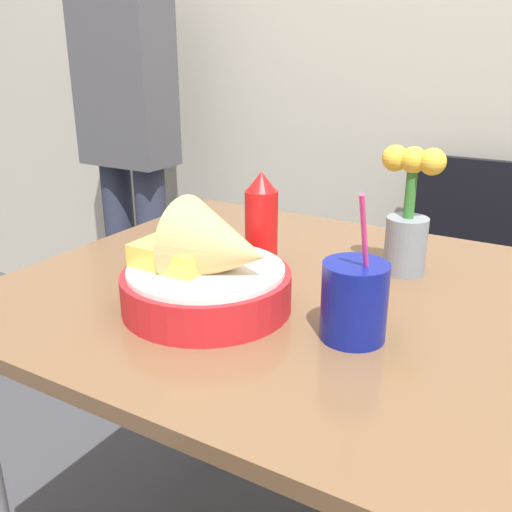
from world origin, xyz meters
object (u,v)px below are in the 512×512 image
(chair_far_window, at_px, (466,284))
(person_standing, at_px, (128,122))
(drink_cup, at_px, (354,303))
(food_basket, at_px, (211,272))
(flower_vase, at_px, (408,217))
(ketchup_bottle, at_px, (261,221))

(chair_far_window, xyz_separation_m, person_standing, (-1.16, -0.10, 0.40))
(drink_cup, distance_m, person_standing, 1.42)
(food_basket, bearing_deg, flower_vase, 55.65)
(drink_cup, bearing_deg, chair_far_window, 90.22)
(ketchup_bottle, height_order, flower_vase, flower_vase)
(flower_vase, bearing_deg, ketchup_bottle, -156.94)
(chair_far_window, bearing_deg, drink_cup, -89.78)
(food_basket, xyz_separation_m, drink_cup, (0.22, 0.03, -0.01))
(ketchup_bottle, bearing_deg, food_basket, -81.64)
(drink_cup, distance_m, flower_vase, 0.29)
(person_standing, bearing_deg, chair_far_window, 5.07)
(chair_far_window, distance_m, drink_cup, 0.97)
(food_basket, bearing_deg, chair_far_window, 76.98)
(flower_vase, bearing_deg, chair_far_window, 89.15)
(food_basket, xyz_separation_m, ketchup_bottle, (-0.03, 0.20, 0.02))
(drink_cup, relative_size, flower_vase, 0.97)
(chair_far_window, relative_size, food_basket, 3.29)
(drink_cup, xyz_separation_m, flower_vase, (-0.01, 0.28, 0.05))
(flower_vase, distance_m, person_standing, 1.27)
(food_basket, relative_size, ketchup_bottle, 1.47)
(ketchup_bottle, distance_m, person_standing, 1.11)
(ketchup_bottle, bearing_deg, chair_far_window, 71.46)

